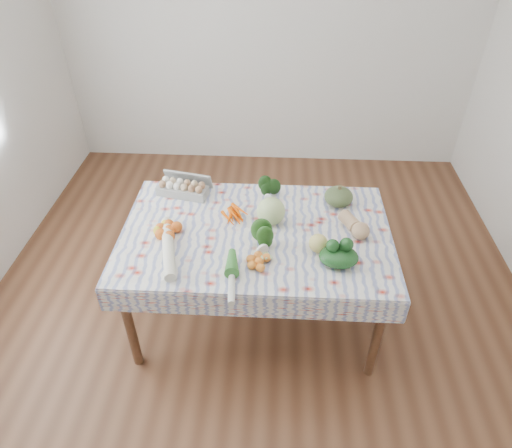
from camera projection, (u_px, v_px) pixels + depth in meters
name	position (u px, v px, depth m)	size (l,w,h in m)	color
ground	(256.00, 314.00, 3.28)	(4.50, 4.50, 0.00)	#522F1C
wall_back	(269.00, 23.00, 4.18)	(4.00, 0.04, 2.80)	silver
dining_table	(256.00, 242.00, 2.86)	(1.60, 1.00, 0.75)	brown
tablecloth	(256.00, 232.00, 2.81)	(1.66, 1.06, 0.01)	silver
egg_carton	(183.00, 189.00, 3.09)	(0.34, 0.14, 0.09)	#979692
carrot_bunch	(232.00, 214.00, 2.92)	(0.21, 0.19, 0.04)	#F45702
kale_bunch	(269.00, 191.00, 3.05)	(0.14, 0.12, 0.12)	#163410
kabocha_squash	(339.00, 197.00, 3.00)	(0.19, 0.19, 0.12)	#43532D
cabbage	(271.00, 211.00, 2.82)	(0.18, 0.18, 0.18)	#B5CF80
butternut_squash	(355.00, 224.00, 2.78)	(0.11, 0.24, 0.11)	tan
orange_cluster	(169.00, 230.00, 2.76)	(0.22, 0.22, 0.07)	orange
broccoli	(260.00, 241.00, 2.64)	(0.16, 0.16, 0.12)	#1F4B15
mandarin_cluster	(259.00, 261.00, 2.56)	(0.18, 0.18, 0.05)	orange
grapefruit	(318.00, 243.00, 2.64)	(0.11, 0.11, 0.11)	#D3C365
spinach_bag	(339.00, 257.00, 2.55)	(0.22, 0.18, 0.10)	#133714
daikon	(169.00, 251.00, 2.61)	(0.07, 0.07, 0.46)	silver
leek	(232.00, 278.00, 2.46)	(0.04, 0.04, 0.37)	silver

